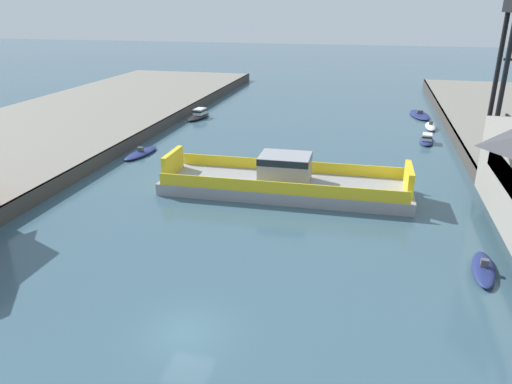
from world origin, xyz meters
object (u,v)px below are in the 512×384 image
Objects in this scene: moored_boat_far_left at (430,126)px; moored_boat_mid_right at (141,153)px; moored_boat_near_left at (427,139)px; moored_boat_near_right at (420,115)px; moored_boat_far_right at (199,115)px; chain_ferry at (285,182)px; moored_boat_mid_left at (484,269)px.

moored_boat_mid_right is at bearing -148.05° from moored_boat_far_left.
moored_boat_near_left is at bearing 22.15° from moored_boat_mid_right.
moored_boat_far_right reaches higher than moored_boat_near_right.
moored_boat_near_right is 44.63m from moored_boat_mid_right.
moored_boat_far_left is at bearing 61.91° from chain_ferry.
moored_boat_far_right is (-34.24, -1.32, 0.23)m from moored_boat_far_left.
chain_ferry is at bearing -111.52° from moored_boat_near_right.
moored_boat_far_left is at bearing 89.48° from moored_boat_mid_left.
chain_ferry is 18.97m from moored_boat_mid_left.
moored_boat_near_right is 34.71m from moored_boat_far_right.
moored_boat_mid_left is 51.84m from moored_boat_far_right.
chain_ferry is 3.72× the size of moored_boat_far_right.
moored_boat_mid_left reaches higher than moored_boat_near_right.
moored_boat_near_left is 0.84× the size of moored_boat_mid_right.
moored_boat_mid_right is at bearing 156.53° from chain_ferry.
moored_boat_far_right is (-18.53, 28.12, -0.57)m from chain_ferry.
moored_boat_mid_left is 40.56m from moored_boat_far_left.
chain_ferry is at bearing -124.02° from moored_boat_near_left.
moored_boat_near_right is at bearing 96.05° from moored_boat_far_left.
moored_boat_far_left is (34.28, 21.38, 0.07)m from moored_boat_mid_right.
moored_boat_near_right is 1.55× the size of moored_boat_mid_left.
moored_boat_near_left is 33.71m from moored_boat_far_right.
chain_ferry is 4.62× the size of moored_boat_far_left.
moored_boat_mid_right is (-33.10, -13.48, -0.21)m from moored_boat_near_left.
chain_ferry reaches higher than moored_boat_far_right.
moored_boat_mid_right is at bearing -138.47° from moored_boat_near_right.
moored_boat_mid_right is at bearing 150.52° from moored_boat_mid_left.
moored_boat_mid_right is (-18.57, 8.06, -0.88)m from chain_ferry.
moored_boat_mid_right is at bearing -157.85° from moored_boat_near_left.
moored_boat_near_right is at bearing 88.91° from moored_boat_near_left.
moored_boat_far_right is at bearing 168.73° from moored_boat_near_left.
chain_ferry is 40.48m from moored_boat_near_right.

